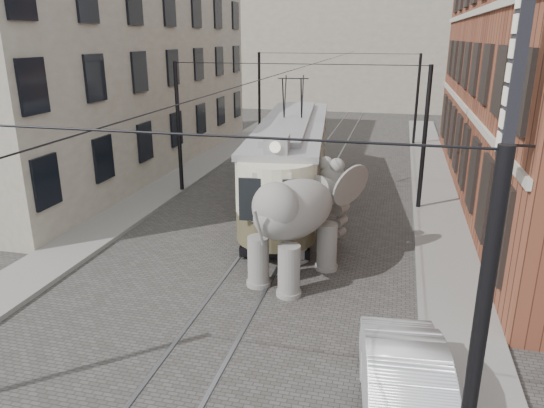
# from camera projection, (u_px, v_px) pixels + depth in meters

# --- Properties ---
(ground) EXTENTS (120.00, 120.00, 0.00)m
(ground) POSITION_uv_depth(u_px,v_px,m) (264.00, 253.00, 17.45)
(ground) COLOR #423F3D
(tram_rails) EXTENTS (1.54, 80.00, 0.02)m
(tram_rails) POSITION_uv_depth(u_px,v_px,m) (264.00, 253.00, 17.44)
(tram_rails) COLOR slate
(tram_rails) RESTS_ON ground
(sidewalk_right) EXTENTS (2.00, 60.00, 0.15)m
(sidewalk_right) POSITION_uv_depth(u_px,v_px,m) (449.00, 269.00, 16.05)
(sidewalk_right) COLOR slate
(sidewalk_right) RESTS_ON ground
(sidewalk_left) EXTENTS (2.00, 60.00, 0.15)m
(sidewalk_left) POSITION_uv_depth(u_px,v_px,m) (94.00, 234.00, 18.91)
(sidewalk_left) COLOR slate
(sidewalk_left) RESTS_ON ground
(stucco_building) EXTENTS (7.00, 24.00, 10.00)m
(stucco_building) POSITION_uv_depth(u_px,v_px,m) (114.00, 76.00, 27.62)
(stucco_building) COLOR gray
(stucco_building) RESTS_ON ground
(distant_block) EXTENTS (28.00, 10.00, 14.00)m
(distant_block) POSITION_uv_depth(u_px,v_px,m) (363.00, 37.00, 52.15)
(distant_block) COLOR gray
(distant_block) RESTS_ON ground
(catenary) EXTENTS (11.00, 30.20, 6.00)m
(catenary) POSITION_uv_depth(u_px,v_px,m) (290.00, 139.00, 21.17)
(catenary) COLOR black
(catenary) RESTS_ON ground
(tram) EXTENTS (4.43, 13.86, 5.41)m
(tram) POSITION_uv_depth(u_px,v_px,m) (292.00, 141.00, 22.34)
(tram) COLOR beige
(tram) RESTS_ON ground
(elephant) EXTENTS (4.88, 6.27, 3.39)m
(elephant) POSITION_uv_depth(u_px,v_px,m) (294.00, 225.00, 15.23)
(elephant) COLOR slate
(elephant) RESTS_ON ground
(parked_car) EXTENTS (2.12, 4.65, 1.48)m
(parked_car) POSITION_uv_depth(u_px,v_px,m) (407.00, 395.00, 9.43)
(parked_car) COLOR silver
(parked_car) RESTS_ON ground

